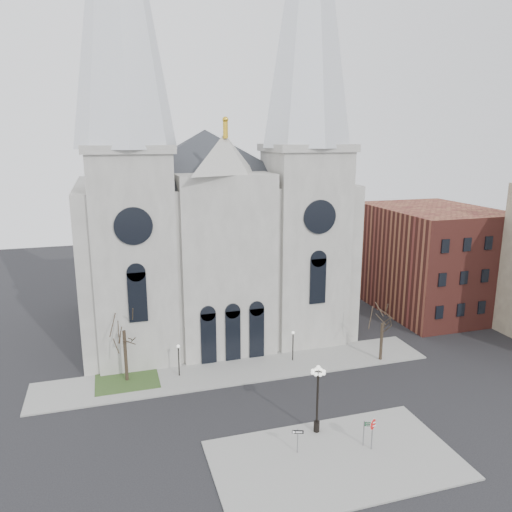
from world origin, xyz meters
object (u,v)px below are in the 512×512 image
object	(u,v)px
stop_sign	(372,427)
globe_lamp	(318,390)
street_name_sign	(365,431)
one_way_sign	(298,436)

from	to	relation	value
stop_sign	globe_lamp	size ratio (longest dim) A/B	0.45
stop_sign	street_name_sign	xyz separation A→B (m)	(-0.29, 0.56, -0.59)
street_name_sign	globe_lamp	bearing A→B (deg)	154.94
one_way_sign	street_name_sign	distance (m)	5.26
one_way_sign	globe_lamp	bearing A→B (deg)	59.74
globe_lamp	one_way_sign	size ratio (longest dim) A/B	2.90
one_way_sign	street_name_sign	bearing A→B (deg)	11.80
globe_lamp	one_way_sign	distance (m)	3.97
stop_sign	one_way_sign	size ratio (longest dim) A/B	1.30
stop_sign	globe_lamp	world-z (taller)	globe_lamp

